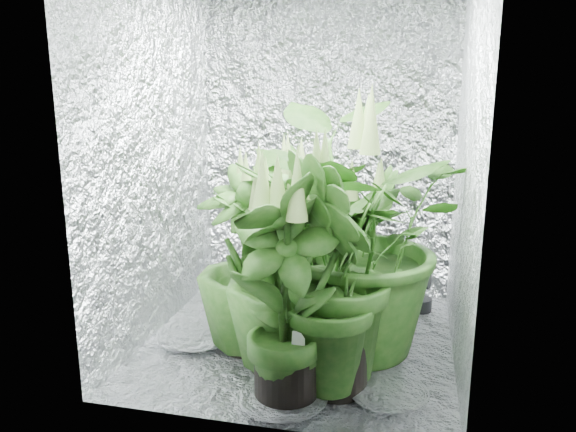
# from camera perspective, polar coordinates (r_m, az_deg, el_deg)

# --- Properties ---
(ground) EXTENTS (1.60, 1.60, 0.00)m
(ground) POSITION_cam_1_polar(r_m,az_deg,el_deg) (3.11, 1.17, -12.47)
(ground) COLOR silver
(ground) RESTS_ON ground
(walls) EXTENTS (1.62, 1.62, 2.00)m
(walls) POSITION_cam_1_polar(r_m,az_deg,el_deg) (2.82, 1.27, 6.14)
(walls) COLOR silver
(walls) RESTS_ON ground
(plant_a) EXTENTS (1.08, 1.08, 0.99)m
(plant_a) POSITION_cam_1_polar(r_m,az_deg,el_deg) (3.39, 0.95, -1.70)
(plant_a) COLOR black
(plant_a) RESTS_ON ground
(plant_b) EXTENTS (0.67, 0.67, 1.04)m
(plant_b) POSITION_cam_1_polar(r_m,az_deg,el_deg) (3.57, 0.55, -0.86)
(plant_b) COLOR black
(plant_b) RESTS_ON ground
(plant_c) EXTENTS (0.57, 0.57, 0.96)m
(plant_c) POSITION_cam_1_polar(r_m,az_deg,el_deg) (3.24, 7.62, -3.17)
(plant_c) COLOR black
(plant_c) RESTS_ON ground
(plant_d) EXTENTS (0.77, 0.77, 1.08)m
(plant_d) POSITION_cam_1_polar(r_m,az_deg,el_deg) (2.65, -0.62, -5.67)
(plant_d) COLOR black
(plant_d) RESTS_ON ground
(plant_e) EXTENTS (1.20, 1.20, 1.33)m
(plant_e) POSITION_cam_1_polar(r_m,az_deg,el_deg) (2.73, 6.31, -1.96)
(plant_e) COLOR black
(plant_e) RESTS_ON ground
(plant_f) EXTENTS (0.75, 0.75, 1.10)m
(plant_f) POSITION_cam_1_polar(r_m,az_deg,el_deg) (2.36, -0.20, -7.67)
(plant_f) COLOR black
(plant_f) RESTS_ON ground
(plant_g) EXTENTS (0.67, 0.67, 1.17)m
(plant_g) POSITION_cam_1_polar(r_m,az_deg,el_deg) (2.46, 5.15, -5.98)
(plant_g) COLOR black
(plant_g) RESTS_ON ground
(plant_h) EXTENTS (0.62, 0.62, 1.03)m
(plant_h) POSITION_cam_1_polar(r_m,az_deg,el_deg) (2.86, -4.09, -4.64)
(plant_h) COLOR black
(plant_h) RESTS_ON ground
(circulation_fan) EXTENTS (0.17, 0.29, 0.34)m
(circulation_fan) POSITION_cam_1_polar(r_m,az_deg,el_deg) (3.52, 12.94, -7.04)
(circulation_fan) COLOR black
(circulation_fan) RESTS_ON ground
(plant_label) EXTENTS (0.06, 0.03, 0.09)m
(plant_label) POSITION_cam_1_polar(r_m,az_deg,el_deg) (2.41, 1.05, -12.71)
(plant_label) COLOR white
(plant_label) RESTS_ON plant_f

